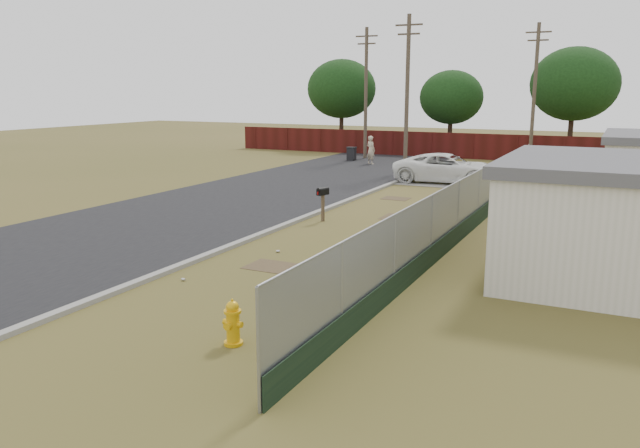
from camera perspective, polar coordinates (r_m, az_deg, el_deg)
The scene contains 12 objects.
ground at distance 21.37m, azimuth 4.27°, elevation -0.83°, with size 120.00×120.00×0.00m, color brown.
street at distance 31.35m, azimuth -1.70°, elevation 3.40°, with size 15.10×60.00×0.12m.
chainlink_fence at distance 21.26m, azimuth 13.18°, elevation 1.01°, with size 0.10×27.06×2.02m.
privacy_fence at distance 46.58m, azimuth 8.99°, elevation 7.23°, with size 30.00×0.12×1.80m, color #3F0F0D.
utility_poles at distance 41.60m, azimuth 10.48°, elevation 11.84°, with size 12.60×8.24×9.00m.
horizon_trees at distance 43.45m, azimuth 17.39°, elevation 11.41°, with size 33.32×31.94×7.78m.
fire_hydrant at distance 12.15m, azimuth -7.98°, elevation -8.99°, with size 0.41×0.40×0.92m.
mailbox at distance 23.04m, azimuth 0.26°, elevation 2.72°, with size 0.32×0.56×1.28m.
pickup_truck at distance 33.46m, azimuth 11.55°, elevation 5.02°, with size 2.55×5.54×1.54m, color white.
pedestrian at distance 41.29m, azimuth 4.67°, elevation 6.76°, with size 0.68×0.45×1.86m, color #C6B291.
trash_bin at distance 43.41m, azimuth 2.90°, elevation 6.45°, with size 0.66×0.67×0.93m.
scattered_litter at distance 17.49m, azimuth -3.76°, elevation -3.62°, with size 3.06×5.27×0.07m.
Camera 1 is at (7.72, -19.34, 4.79)m, focal length 35.00 mm.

